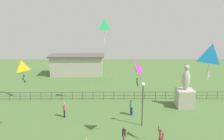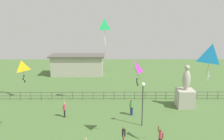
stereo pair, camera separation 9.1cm
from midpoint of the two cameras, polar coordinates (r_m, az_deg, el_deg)
The scene contains 12 objects.
statue_monument at distance 28.01m, azimuth 16.78°, elevation -5.51°, with size 1.84×1.84×4.78m.
lamppost at distance 22.07m, azimuth 7.18°, elevation -5.73°, with size 0.36×0.36×4.18m.
person_0 at distance 19.61m, azimuth 2.70°, elevation -15.08°, with size 0.29×0.47×1.57m.
person_3 at distance 19.76m, azimuth 11.29°, elevation -15.17°, with size 0.45×0.36×1.76m.
person_4 at distance 24.92m, azimuth 4.52°, elevation -8.47°, with size 0.45×0.33×1.72m.
person_5 at distance 24.88m, azimuth -11.35°, elevation -8.92°, with size 0.29×0.49×1.83m.
kite_1 at distance 18.03m, azimuth 22.42°, elevation 3.42°, with size 1.31×1.29×2.47m.
kite_2 at distance 20.65m, azimuth -20.71°, elevation 0.79°, with size 0.75×0.97×1.83m.
kite_3 at distance 18.87m, azimuth 5.21°, elevation 0.57°, with size 0.93×0.98×1.99m.
kite_4 at distance 26.20m, azimuth -1.94°, elevation 10.45°, with size 0.95×0.67×2.96m.
waterfront_railing at distance 29.30m, azimuth -2.09°, elevation -5.82°, with size 36.02×0.06×0.95m.
pavilion_building at distance 40.94m, azimuth -8.34°, elevation 1.23°, with size 9.07×3.80×3.42m.
Camera 1 is at (0.37, -13.67, 10.23)m, focal length 38.65 mm.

